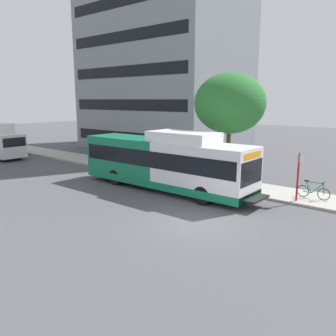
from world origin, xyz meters
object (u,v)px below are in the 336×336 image
object	(u,v)px
bus_stop_sign_pole	(298,173)
street_tree_near_stop	(230,103)
bicycle_parked	(313,191)
transit_bus	(165,162)

from	to	relation	value
bus_stop_sign_pole	street_tree_near_stop	size ratio (longest dim) A/B	0.37
bus_stop_sign_pole	bicycle_parked	size ratio (longest dim) A/B	1.48
transit_bus	bus_stop_sign_pole	distance (m)	7.61
bus_stop_sign_pole	street_tree_near_stop	bearing A→B (deg)	69.49
street_tree_near_stop	transit_bus	bearing A→B (deg)	155.77
transit_bus	bicycle_parked	bearing A→B (deg)	-67.18
bicycle_parked	street_tree_near_stop	size ratio (longest dim) A/B	0.25
bicycle_parked	transit_bus	bearing A→B (deg)	112.82
bus_stop_sign_pole	street_tree_near_stop	world-z (taller)	street_tree_near_stop
bicycle_parked	street_tree_near_stop	xyz separation A→B (m)	(0.97, 5.90, 4.65)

